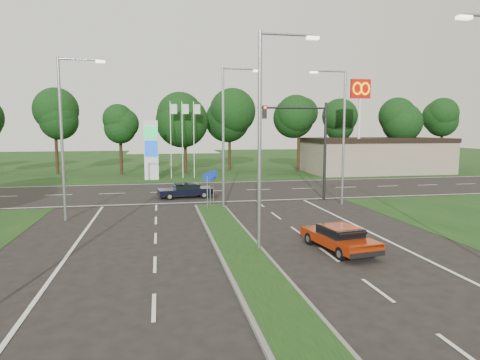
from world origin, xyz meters
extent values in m
plane|color=black|center=(0.00, 0.00, 0.00)|extent=(160.00, 160.00, 0.00)
cube|color=#143411|center=(0.00, 55.00, 0.00)|extent=(160.00, 50.00, 0.02)
cube|color=black|center=(0.00, 24.00, 0.00)|extent=(160.00, 12.00, 0.02)
cube|color=slate|center=(0.00, 4.00, 0.06)|extent=(2.00, 26.00, 0.12)
cube|color=gray|center=(22.00, 36.00, 2.00)|extent=(16.00, 9.00, 4.00)
cylinder|color=gray|center=(0.80, 6.00, 4.50)|extent=(0.16, 0.16, 9.00)
cylinder|color=gray|center=(1.90, 6.00, 8.90)|extent=(2.20, 0.10, 0.10)
cube|color=#FFF2CC|center=(3.00, 6.00, 8.80)|extent=(0.50, 0.22, 0.12)
cylinder|color=gray|center=(0.80, 16.00, 4.50)|extent=(0.16, 0.16, 9.00)
cylinder|color=gray|center=(1.90, 16.00, 8.90)|extent=(2.20, 0.10, 0.10)
cube|color=#FFF2CC|center=(3.00, 16.00, 8.80)|extent=(0.50, 0.22, 0.12)
cylinder|color=gray|center=(-8.50, 14.00, 4.50)|extent=(0.16, 0.16, 9.00)
cylinder|color=gray|center=(-7.40, 14.00, 8.90)|extent=(2.20, 0.10, 0.10)
cube|color=#FFF2CC|center=(-6.30, 14.00, 8.80)|extent=(0.50, 0.22, 0.12)
cylinder|color=gray|center=(9.00, 16.00, 4.50)|extent=(0.16, 0.16, 9.00)
cylinder|color=gray|center=(7.90, 16.00, 8.90)|extent=(2.20, 0.10, 0.10)
cube|color=#FFF2CC|center=(6.80, 16.00, 8.80)|extent=(0.50, 0.22, 0.12)
cube|color=#FFF2CC|center=(6.80, 2.00, 8.80)|extent=(0.50, 0.22, 0.12)
cylinder|color=black|center=(8.50, 18.00, 3.50)|extent=(0.20, 0.20, 7.00)
cylinder|color=black|center=(6.00, 18.00, 6.60)|extent=(5.00, 0.14, 0.14)
cube|color=black|center=(4.00, 18.00, 6.30)|extent=(0.28, 0.28, 0.90)
sphere|color=#FF190C|center=(4.00, 17.82, 6.60)|extent=(0.20, 0.20, 0.20)
cylinder|color=gray|center=(-0.30, 15.50, 1.10)|extent=(0.06, 0.06, 2.20)
cylinder|color=#0C26A5|center=(-0.30, 15.50, 2.10)|extent=(0.56, 0.04, 0.56)
cylinder|color=gray|center=(0.00, 16.50, 1.10)|extent=(0.06, 0.06, 2.20)
cylinder|color=#0C26A5|center=(0.00, 16.50, 2.10)|extent=(0.56, 0.04, 0.56)
cylinder|color=gray|center=(0.30, 17.20, 1.10)|extent=(0.06, 0.06, 2.20)
cylinder|color=#0C26A5|center=(0.30, 17.20, 2.10)|extent=(0.56, 0.04, 0.56)
cube|color=silver|center=(-4.00, 33.00, 3.00)|extent=(1.40, 0.30, 6.00)
cube|color=#0CA53F|center=(-4.00, 32.82, 4.80)|extent=(1.30, 0.08, 1.20)
cube|color=#0C3FBF|center=(-4.00, 32.82, 3.20)|extent=(1.30, 0.08, 1.60)
cylinder|color=silver|center=(-2.00, 34.00, 4.00)|extent=(0.08, 0.08, 8.00)
cube|color=#B2D8B2|center=(-1.65, 34.00, 7.20)|extent=(0.70, 0.02, 1.00)
cylinder|color=silver|center=(-0.80, 34.00, 4.00)|extent=(0.08, 0.08, 8.00)
cube|color=#B2D8B2|center=(-0.45, 34.00, 7.20)|extent=(0.70, 0.02, 1.00)
cylinder|color=silver|center=(0.40, 34.00, 4.00)|extent=(0.08, 0.08, 8.00)
cube|color=#B2D8B2|center=(0.75, 34.00, 7.20)|extent=(0.70, 0.02, 1.00)
cylinder|color=silver|center=(18.00, 32.00, 5.00)|extent=(0.30, 0.30, 10.00)
cube|color=#BF0C07|center=(18.00, 32.00, 9.40)|extent=(2.20, 0.35, 2.00)
torus|color=#FFC600|center=(17.55, 31.78, 9.40)|extent=(1.06, 0.16, 1.06)
torus|color=#FFC600|center=(18.45, 31.78, 9.40)|extent=(1.06, 0.16, 1.06)
cylinder|color=black|center=(0.00, 40.00, 2.20)|extent=(0.36, 0.36, 4.40)
sphere|color=black|center=(0.00, 40.00, 6.50)|extent=(6.00, 6.00, 6.00)
sphere|color=black|center=(0.30, 39.80, 7.50)|extent=(4.80, 4.80, 4.80)
cube|color=#9E2508|center=(4.15, 5.49, 0.49)|extent=(2.18, 4.10, 0.40)
cube|color=black|center=(4.16, 5.41, 0.87)|extent=(1.61, 1.91, 0.37)
cube|color=#9E2508|center=(4.16, 5.41, 1.05)|extent=(1.48, 1.59, 0.04)
cylinder|color=black|center=(3.25, 6.61, 0.27)|extent=(0.26, 0.57, 0.55)
cylinder|color=black|center=(4.67, 6.83, 0.27)|extent=(0.26, 0.57, 0.55)
cylinder|color=black|center=(3.64, 4.15, 0.27)|extent=(0.26, 0.57, 0.55)
cylinder|color=black|center=(5.06, 4.37, 0.27)|extent=(0.26, 0.57, 0.55)
cube|color=black|center=(-1.37, 20.75, 0.50)|extent=(4.11, 2.02, 0.41)
cube|color=black|center=(-1.29, 20.76, 0.88)|extent=(1.88, 1.55, 0.38)
cube|color=black|center=(-1.29, 20.76, 1.07)|extent=(1.55, 1.44, 0.04)
cylinder|color=black|center=(-2.56, 19.89, 0.28)|extent=(0.57, 0.24, 0.56)
cylinder|color=black|center=(-2.71, 21.35, 0.28)|extent=(0.57, 0.24, 0.56)
cylinder|color=black|center=(-0.03, 20.15, 0.28)|extent=(0.57, 0.24, 0.56)
cylinder|color=black|center=(-0.18, 21.61, 0.28)|extent=(0.57, 0.24, 0.56)
camera|label=1|loc=(-3.27, -11.06, 5.11)|focal=32.00mm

